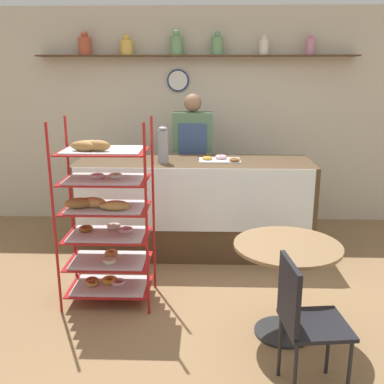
% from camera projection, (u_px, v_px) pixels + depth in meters
% --- Properties ---
extents(ground_plane, '(14.00, 14.00, 0.00)m').
position_uv_depth(ground_plane, '(191.00, 297.00, 3.99)').
color(ground_plane, olive).
extents(back_wall, '(10.00, 0.30, 2.70)m').
position_uv_depth(back_wall, '(196.00, 116.00, 5.77)').
color(back_wall, beige).
rests_on(back_wall, ground_plane).
extents(display_counter, '(2.49, 0.77, 1.02)m').
position_uv_depth(display_counter, '(194.00, 207.00, 4.88)').
color(display_counter, '#4C3823').
rests_on(display_counter, ground_plane).
extents(pastry_rack, '(0.75, 0.49, 1.58)m').
position_uv_depth(pastry_rack, '(104.00, 214.00, 3.73)').
color(pastry_rack, '#A51919').
rests_on(pastry_rack, ground_plane).
extents(person_worker, '(0.46, 0.23, 1.69)m').
position_uv_depth(person_worker, '(193.00, 159.00, 5.35)').
color(person_worker, '#282833').
rests_on(person_worker, ground_plane).
extents(cafe_table, '(0.78, 0.78, 0.73)m').
position_uv_depth(cafe_table, '(286.00, 266.00, 3.30)').
color(cafe_table, '#262628').
rests_on(cafe_table, ground_plane).
extents(cafe_chair, '(0.42, 0.42, 0.88)m').
position_uv_depth(cafe_chair, '(303.00, 314.00, 2.68)').
color(cafe_chair, black).
rests_on(cafe_chair, ground_plane).
extents(coffee_carafe, '(0.11, 0.11, 0.38)m').
position_uv_depth(coffee_carafe, '(163.00, 145.00, 4.59)').
color(coffee_carafe, gray).
rests_on(coffee_carafe, display_counter).
extents(donut_tray_counter, '(0.43, 0.28, 0.05)m').
position_uv_depth(donut_tray_counter, '(220.00, 159.00, 4.75)').
color(donut_tray_counter, silver).
rests_on(donut_tray_counter, display_counter).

